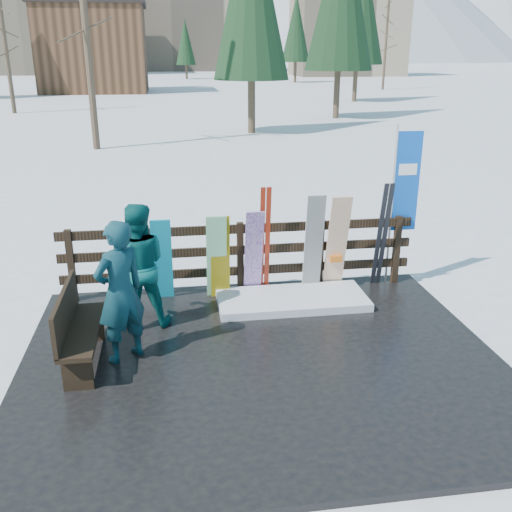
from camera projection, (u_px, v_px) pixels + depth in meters
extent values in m
plane|color=white|center=(262.00, 364.00, 7.22)|extent=(700.00, 700.00, 0.00)
cube|color=black|center=(262.00, 361.00, 7.20)|extent=(6.00, 5.00, 0.08)
cube|color=black|center=(71.00, 266.00, 8.68)|extent=(0.10, 0.10, 1.15)
cube|color=black|center=(157.00, 262.00, 8.87)|extent=(0.10, 0.10, 1.15)
cube|color=black|center=(240.00, 258.00, 9.05)|extent=(0.10, 0.10, 1.15)
cube|color=black|center=(320.00, 253.00, 9.23)|extent=(0.10, 0.10, 1.15)
cube|color=black|center=(396.00, 250.00, 9.41)|extent=(0.10, 0.10, 1.15)
cube|color=black|center=(240.00, 271.00, 9.12)|extent=(5.60, 0.05, 0.14)
cube|color=black|center=(240.00, 250.00, 9.01)|extent=(5.60, 0.05, 0.14)
cube|color=black|center=(240.00, 229.00, 8.89)|extent=(5.60, 0.05, 0.14)
cube|color=white|center=(292.00, 300.00, 8.76)|extent=(2.28, 1.00, 0.12)
cube|color=black|center=(83.00, 330.00, 6.94)|extent=(0.40, 1.50, 0.06)
cube|color=black|center=(78.00, 372.00, 6.46)|extent=(0.34, 0.06, 0.45)
cube|color=black|center=(90.00, 325.00, 7.58)|extent=(0.34, 0.06, 0.45)
cube|color=black|center=(65.00, 311.00, 6.83)|extent=(0.05, 1.50, 0.50)
cube|color=#12B0D5|center=(162.00, 260.00, 8.64)|extent=(0.30, 0.36, 1.36)
cube|color=white|center=(217.00, 257.00, 8.75)|extent=(0.31, 0.27, 1.36)
cube|color=#FFD303|center=(220.00, 257.00, 8.76)|extent=(0.29, 0.17, 1.35)
cube|color=silver|center=(254.00, 253.00, 8.82)|extent=(0.28, 0.41, 1.43)
cube|color=black|center=(314.00, 244.00, 8.92)|extent=(0.29, 0.26, 1.62)
cube|color=white|center=(337.00, 244.00, 8.98)|extent=(0.32, 0.40, 1.61)
cube|color=#A12713|center=(262.00, 241.00, 8.85)|extent=(0.07, 0.26, 1.76)
cube|color=#A12713|center=(267.00, 241.00, 8.86)|extent=(0.07, 0.26, 1.76)
cube|color=black|center=(379.00, 236.00, 9.12)|extent=(0.08, 0.34, 1.77)
cube|color=black|center=(385.00, 235.00, 9.13)|extent=(0.08, 0.34, 1.77)
cylinder|color=silver|center=(391.00, 207.00, 9.20)|extent=(0.04, 0.04, 2.60)
cube|color=blue|center=(407.00, 182.00, 9.09)|extent=(0.42, 0.02, 1.60)
imported|color=#114F4A|center=(120.00, 292.00, 6.91)|extent=(0.79, 0.74, 1.81)
imported|color=#0A5353|center=(137.00, 266.00, 7.81)|extent=(0.90, 0.73, 1.77)
cube|color=tan|center=(47.00, 22.00, 103.59)|extent=(22.00, 14.00, 18.00)
cube|color=gray|center=(196.00, 18.00, 125.46)|extent=(26.00, 16.00, 22.00)
cube|color=tan|center=(347.00, 33.00, 97.55)|extent=(18.00, 12.00, 14.00)
cube|color=brown|center=(94.00, 50.00, 55.99)|extent=(10.00, 8.00, 8.00)
cube|color=black|center=(89.00, 2.00, 54.55)|extent=(10.50, 8.40, 0.60)
cone|color=black|center=(251.00, 23.00, 26.44)|extent=(3.63, 3.63, 10.09)
cone|color=black|center=(340.00, 20.00, 32.70)|extent=(3.97, 3.97, 11.03)
cylinder|color=#382B1E|center=(4.00, 37.00, 35.78)|extent=(0.28, 0.28, 9.38)
cone|color=black|center=(358.00, 26.00, 44.50)|extent=(4.13, 4.13, 11.48)
cylinder|color=#382B1E|center=(386.00, 39.00, 59.79)|extent=(0.28, 0.28, 10.31)
cone|color=black|center=(116.00, 25.00, 60.09)|extent=(4.67, 4.67, 12.96)
cone|color=black|center=(296.00, 41.00, 74.76)|extent=(3.77, 3.77, 10.48)
cone|color=black|center=(186.00, 50.00, 85.30)|extent=(2.95, 2.95, 8.18)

